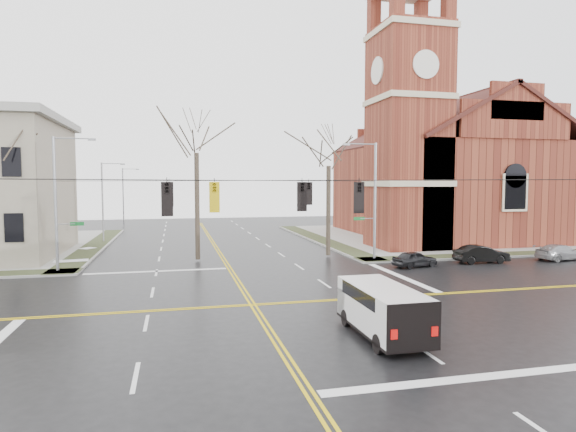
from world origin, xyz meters
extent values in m
plane|color=black|center=(0.00, 0.00, 0.00)|extent=(120.00, 120.00, 0.00)
cube|color=gray|center=(25.00, 25.00, 0.07)|extent=(30.00, 30.00, 0.15)
cube|color=#2E351D|center=(11.20, 25.00, 0.15)|extent=(2.00, 30.00, 0.02)
cube|color=#2E351D|center=(25.00, 11.20, 0.15)|extent=(30.00, 2.00, 0.02)
cube|color=#2E351D|center=(-11.20, 25.00, 0.15)|extent=(2.00, 30.00, 0.02)
cube|color=gold|center=(-0.12, 0.00, 0.01)|extent=(0.12, 100.00, 0.01)
cube|color=gold|center=(0.12, 0.00, 0.01)|extent=(0.12, 100.00, 0.01)
cube|color=gold|center=(0.00, -0.12, 0.01)|extent=(100.00, 0.12, 0.01)
cube|color=gold|center=(0.00, 0.12, 0.01)|extent=(100.00, 0.12, 0.01)
cube|color=silver|center=(5.00, -10.50, 0.01)|extent=(9.50, 0.50, 0.01)
cube|color=silver|center=(-5.00, 10.50, 0.01)|extent=(9.50, 0.50, 0.01)
cube|color=silver|center=(10.50, 5.00, 0.01)|extent=(0.50, 9.50, 0.01)
cube|color=#5E2318|center=(17.00, 17.00, 10.00)|extent=(6.00, 6.00, 20.00)
cube|color=beige|center=(17.00, 17.00, 19.50)|extent=(6.30, 6.30, 0.50)
cylinder|color=silver|center=(17.00, 13.95, 16.00)|extent=(2.40, 0.15, 2.40)
cylinder|color=silver|center=(13.95, 17.00, 16.00)|extent=(0.15, 2.40, 2.40)
cube|color=#5E2318|center=(26.00, 26.00, 5.00)|extent=(18.00, 24.00, 10.00)
cube|color=#5E2318|center=(16.80, 20.00, 2.20)|extent=(2.00, 5.00, 4.40)
cylinder|color=gray|center=(11.50, 11.50, 4.65)|extent=(0.20, 0.20, 9.00)
cylinder|color=gray|center=(10.90, 11.50, 3.30)|extent=(1.20, 0.06, 0.06)
cube|color=#116525|center=(10.20, 11.50, 3.30)|extent=(0.90, 0.04, 0.25)
cylinder|color=gray|center=(10.30, 11.50, 9.05)|extent=(2.40, 0.08, 0.08)
cube|color=gray|center=(9.10, 11.50, 9.00)|extent=(0.50, 0.22, 0.15)
cylinder|color=gray|center=(-11.50, 11.50, 4.65)|extent=(0.20, 0.20, 9.00)
cylinder|color=gray|center=(-10.90, 11.50, 3.30)|extent=(1.20, 0.06, 0.06)
cube|color=#116525|center=(-10.20, 11.50, 3.30)|extent=(0.90, 0.04, 0.25)
cylinder|color=gray|center=(-10.30, 11.50, 9.05)|extent=(2.40, 0.08, 0.08)
cube|color=gray|center=(-9.10, 11.50, 9.00)|extent=(0.50, 0.22, 0.15)
cylinder|color=black|center=(0.00, 0.00, 6.20)|extent=(23.02, 23.02, 0.03)
cylinder|color=black|center=(0.00, 0.00, 6.20)|extent=(23.02, 23.02, 0.03)
imported|color=black|center=(-4.00, -4.00, 5.45)|extent=(0.21, 0.26, 1.30)
imported|color=black|center=(4.00, 4.00, 5.45)|extent=(0.21, 0.26, 1.30)
imported|color=gold|center=(-2.00, -2.00, 5.45)|extent=(0.21, 0.26, 1.30)
imported|color=black|center=(-4.00, 4.00, 5.45)|extent=(0.21, 0.26, 1.30)
imported|color=black|center=(4.00, -4.00, 5.45)|extent=(0.21, 0.26, 1.30)
imported|color=black|center=(2.00, -2.00, 5.45)|extent=(0.21, 0.26, 1.30)
cylinder|color=gray|center=(-10.80, 28.00, 4.10)|extent=(0.16, 0.16, 8.00)
cylinder|color=gray|center=(-9.80, 28.00, 8.00)|extent=(2.00, 0.07, 0.07)
cube|color=gray|center=(-8.80, 28.00, 7.95)|extent=(0.45, 0.20, 0.13)
cylinder|color=gray|center=(-10.80, 48.00, 4.10)|extent=(0.16, 0.16, 8.00)
cylinder|color=gray|center=(-9.80, 48.00, 8.00)|extent=(2.00, 0.07, 0.07)
cube|color=gray|center=(-8.80, 48.00, 7.95)|extent=(0.45, 0.20, 0.13)
cube|color=white|center=(4.21, -6.11, 1.16)|extent=(2.02, 5.16, 1.65)
cube|color=white|center=(4.22, -3.97, 0.92)|extent=(1.99, 0.88, 1.16)
cube|color=black|center=(4.23, -3.63, 1.46)|extent=(1.80, 0.13, 0.78)
cube|color=black|center=(4.21, -5.91, 1.70)|extent=(2.03, 3.51, 0.53)
cube|color=#B70C0A|center=(3.44, -8.72, 0.97)|extent=(0.23, 0.07, 0.33)
cube|color=#B70C0A|center=(4.96, -8.73, 0.97)|extent=(0.23, 0.07, 0.33)
cube|color=black|center=(4.21, -6.11, 0.32)|extent=(2.07, 5.20, 0.10)
cylinder|color=black|center=(3.33, -4.40, 0.35)|extent=(0.26, 0.70, 0.70)
cylinder|color=black|center=(5.12, -4.41, 0.35)|extent=(0.26, 0.70, 0.70)
cylinder|color=black|center=(3.31, -7.80, 0.35)|extent=(0.26, 0.70, 0.70)
cylinder|color=black|center=(5.10, -7.81, 0.35)|extent=(0.26, 0.70, 0.70)
imported|color=black|center=(13.12, 8.01, 0.58)|extent=(3.63, 2.07, 1.16)
imported|color=black|center=(18.90, 8.44, 0.67)|extent=(4.14, 1.61, 1.35)
imported|color=#9A9A9C|center=(25.81, 8.23, 0.62)|extent=(4.45, 2.33, 1.23)
cylinder|color=#3C2F26|center=(-14.99, 13.45, 3.94)|extent=(0.36, 0.36, 7.59)
cylinder|color=#3C2F26|center=(-2.04, 14.19, 4.25)|extent=(0.36, 0.36, 8.21)
cylinder|color=#3C2F26|center=(8.49, 13.94, 3.80)|extent=(0.36, 0.36, 7.30)
camera|label=1|loc=(-3.71, -23.40, 6.10)|focal=30.00mm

